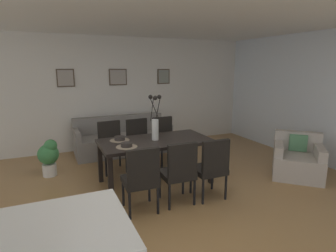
{
  "coord_description": "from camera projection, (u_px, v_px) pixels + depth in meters",
  "views": [
    {
      "loc": [
        -1.31,
        -3.29,
        1.92
      ],
      "look_at": [
        0.55,
        0.93,
        0.93
      ],
      "focal_mm": 29.66,
      "sensor_mm": 36.0,
      "label": 1
    }
  ],
  "objects": [
    {
      "name": "placemat_near_left",
      "position": [
        127.0,
        147.0,
        4.14
      ],
      "size": [
        0.32,
        0.32,
        0.01
      ],
      "primitive_type": "cylinder",
      "color": "#7F705B",
      "rests_on": "dining_table"
    },
    {
      "name": "dining_chair_near_left",
      "position": [
        141.0,
        177.0,
        3.62
      ],
      "size": [
        0.46,
        0.46,
        0.92
      ],
      "color": "black",
      "rests_on": "ground"
    },
    {
      "name": "dining_table",
      "position": [
        155.0,
        144.0,
        4.56
      ],
      "size": [
        1.8,
        0.92,
        0.74
      ],
      "color": "black",
      "rests_on": "ground"
    },
    {
      "name": "framed_picture_center",
      "position": [
        118.0,
        77.0,
        6.46
      ],
      "size": [
        0.42,
        0.03,
        0.37
      ],
      "color": "#473828"
    },
    {
      "name": "dining_chair_far_left",
      "position": [
        179.0,
        170.0,
        3.85
      ],
      "size": [
        0.45,
        0.45,
        0.92
      ],
      "color": "black",
      "rests_on": "ground"
    },
    {
      "name": "armchair",
      "position": [
        297.0,
        160.0,
        4.93
      ],
      "size": [
        1.13,
        1.13,
        0.75
      ],
      "color": "#ADA399",
      "rests_on": "ground"
    },
    {
      "name": "potted_plant",
      "position": [
        49.0,
        156.0,
        4.9
      ],
      "size": [
        0.36,
        0.36,
        0.67
      ],
      "color": "silver",
      "rests_on": "ground"
    },
    {
      "name": "centerpiece_vase",
      "position": [
        155.0,
        123.0,
        4.48
      ],
      "size": [
        0.21,
        0.23,
        0.73
      ],
      "color": "silver",
      "rests_on": "dining_table"
    },
    {
      "name": "dining_chair_mid_left",
      "position": [
        211.0,
        166.0,
        4.01
      ],
      "size": [
        0.45,
        0.45,
        0.92
      ],
      "color": "black",
      "rests_on": "ground"
    },
    {
      "name": "ceiling_panel",
      "position": [
        146.0,
        11.0,
        3.67
      ],
      "size": [
        9.0,
        7.2,
        0.08
      ],
      "primitive_type": "cube",
      "color": "white"
    },
    {
      "name": "sofa",
      "position": [
        123.0,
        140.0,
        6.3
      ],
      "size": [
        2.09,
        0.84,
        0.8
      ],
      "color": "gray",
      "rests_on": "ground"
    },
    {
      "name": "back_wall_panel",
      "position": [
        106.0,
        93.0,
        6.5
      ],
      "size": [
        9.0,
        0.1,
        2.6
      ],
      "primitive_type": "cube",
      "color": "silver",
      "rests_on": "ground"
    },
    {
      "name": "side_window_wall",
      "position": [
        324.0,
        99.0,
        5.39
      ],
      "size": [
        0.1,
        6.3,
        2.6
      ],
      "primitive_type": "cube",
      "color": "white",
      "rests_on": "ground"
    },
    {
      "name": "framed_picture_left",
      "position": [
        66.0,
        78.0,
        6.01
      ],
      "size": [
        0.37,
        0.03,
        0.39
      ],
      "color": "#473828"
    },
    {
      "name": "placemat_near_right",
      "position": [
        120.0,
        140.0,
        4.51
      ],
      "size": [
        0.32,
        0.32,
        0.01
      ],
      "primitive_type": "cylinder",
      "color": "#7F705B",
      "rests_on": "dining_table"
    },
    {
      "name": "bowl_near_right",
      "position": [
        120.0,
        138.0,
        4.5
      ],
      "size": [
        0.17,
        0.17,
        0.07
      ],
      "color": "#2D2826",
      "rests_on": "dining_table"
    },
    {
      "name": "bowl_near_left",
      "position": [
        127.0,
        144.0,
        4.14
      ],
      "size": [
        0.17,
        0.17,
        0.07
      ],
      "color": "#2D2826",
      "rests_on": "dining_table"
    },
    {
      "name": "dining_chair_far_right",
      "position": [
        139.0,
        141.0,
        5.37
      ],
      "size": [
        0.47,
        0.47,
        0.92
      ],
      "color": "black",
      "rests_on": "ground"
    },
    {
      "name": "framed_picture_right",
      "position": [
        164.0,
        76.0,
        6.92
      ],
      "size": [
        0.32,
        0.03,
        0.37
      ],
      "color": "#473828"
    },
    {
      "name": "dining_chair_mid_right",
      "position": [
        165.0,
        138.0,
        5.58
      ],
      "size": [
        0.46,
        0.46,
        0.92
      ],
      "color": "black",
      "rests_on": "ground"
    },
    {
      "name": "ground_plane",
      "position": [
        159.0,
        207.0,
        3.87
      ],
      "size": [
        9.0,
        9.0,
        0.0
      ],
      "primitive_type": "plane",
      "color": "olive"
    },
    {
      "name": "dining_chair_near_right",
      "position": [
        111.0,
        144.0,
        5.16
      ],
      "size": [
        0.47,
        0.47,
        0.92
      ],
      "color": "black",
      "rests_on": "ground"
    }
  ]
}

